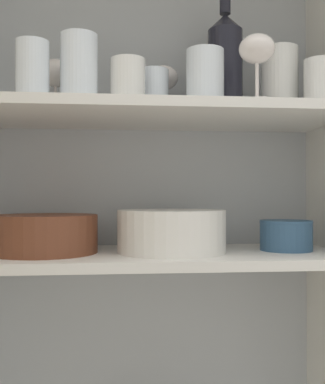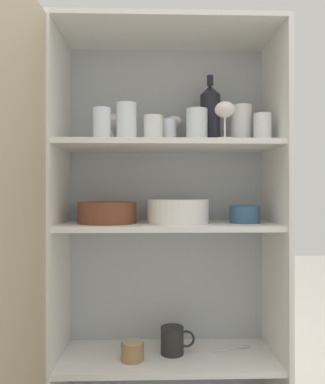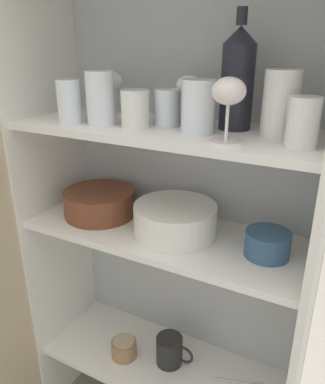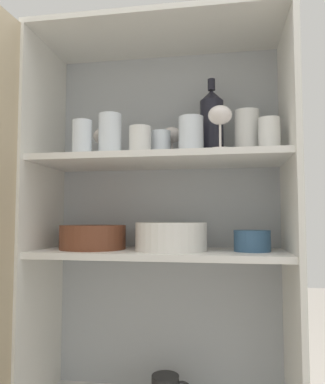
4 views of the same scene
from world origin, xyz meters
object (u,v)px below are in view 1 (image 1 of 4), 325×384
Objects in this scene: mixing_bowl_large at (45,232)px; plate_stack_white at (171,231)px; wine_bottle at (225,64)px; serving_bowl_small at (286,234)px.

plate_stack_white is at bearing -1.78° from mixing_bowl_large.
wine_bottle is 0.55m from mixing_bowl_large.
wine_bottle reaches higher than mixing_bowl_large.
wine_bottle is at bearing 157.36° from serving_bowl_small.
serving_bowl_small is at bearing 0.02° from mixing_bowl_large.
mixing_bowl_large is (-0.40, -0.05, -0.38)m from wine_bottle.
mixing_bowl_large is at bearing 178.22° from plate_stack_white.
wine_bottle is at bearing 7.40° from mixing_bowl_large.
wine_bottle reaches higher than serving_bowl_small.
plate_stack_white is at bearing -178.11° from serving_bowl_small.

